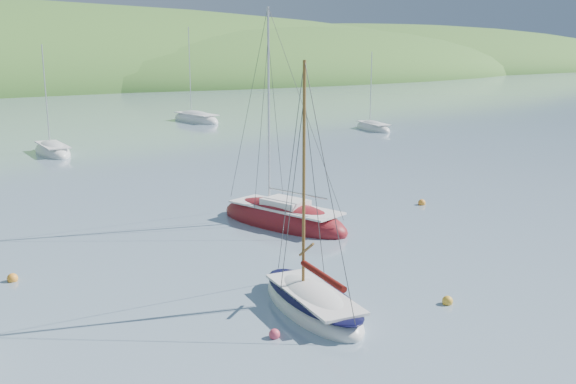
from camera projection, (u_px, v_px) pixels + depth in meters
ground at (378, 302)px, 24.53m from camera, size 700.00×700.00×0.00m
daysailer_white at (312, 304)px, 23.78m from camera, size 3.34×6.64×9.75m
sloop_red at (283, 220)px, 35.25m from camera, size 4.94×8.98×12.61m
distant_sloop_a at (53, 152)px, 58.59m from camera, size 2.92×7.56×10.65m
distant_sloop_b at (196, 120)px, 84.09m from camera, size 4.08×9.50×13.18m
distant_sloop_d at (373, 128)px, 75.75m from camera, size 4.04×7.27×9.83m
mooring_buoys at (303, 258)px, 29.32m from camera, size 24.27×12.46×0.46m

